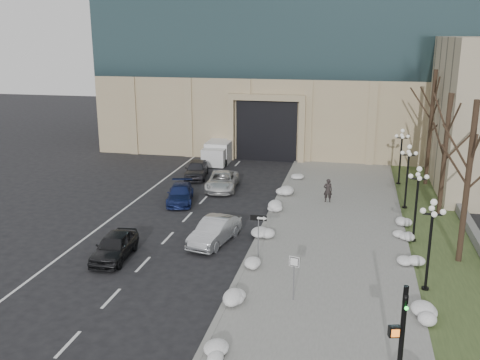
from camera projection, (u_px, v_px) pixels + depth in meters
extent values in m
plane|color=black|center=(234.00, 337.00, 22.37)|extent=(160.00, 160.00, 0.00)
cube|color=gray|center=(334.00, 227.00, 34.83)|extent=(9.00, 40.00, 0.12)
cube|color=gray|center=(266.00, 222.00, 35.74)|extent=(0.30, 40.00, 0.14)
cube|color=#364723|center=(439.00, 235.00, 33.50)|extent=(4.00, 40.00, 0.10)
cube|color=slate|center=(467.00, 222.00, 34.89)|extent=(0.50, 30.00, 0.70)
cube|color=tan|center=(298.00, 108.00, 61.28)|extent=(40.00, 20.00, 8.00)
cube|color=black|center=(268.00, 129.00, 53.48)|extent=(6.00, 2.50, 6.00)
cube|color=tan|center=(266.00, 97.00, 51.28)|extent=(7.50, 0.60, 0.60)
cube|color=tan|center=(231.00, 130.00, 52.87)|extent=(0.60, 0.60, 6.00)
cube|color=tan|center=(302.00, 133.00, 51.44)|extent=(0.60, 0.60, 6.00)
imported|color=black|center=(114.00, 246.00, 29.96)|extent=(2.07, 4.45, 1.47)
imported|color=#A9ACB1|center=(215.00, 231.00, 32.17)|extent=(2.49, 4.85, 1.52)
imported|color=navy|center=(180.00, 194.00, 39.97)|extent=(2.88, 4.84, 1.31)
imported|color=silver|center=(222.00, 181.00, 43.28)|extent=(2.84, 5.25, 1.40)
imported|color=#333238|center=(196.00, 169.00, 46.78)|extent=(2.56, 4.75, 1.54)
imported|color=black|center=(328.00, 190.00, 39.60)|extent=(0.70, 0.51, 1.78)
cube|color=silver|center=(221.00, 150.00, 53.38)|extent=(2.34, 5.16, 2.05)
cube|color=silver|center=(214.00, 157.00, 50.50)|extent=(2.18, 1.68, 1.64)
cylinder|color=black|center=(204.00, 162.00, 51.04)|extent=(0.27, 0.72, 0.72)
cylinder|color=black|center=(225.00, 163.00, 50.65)|extent=(0.27, 0.72, 0.72)
cylinder|color=black|center=(215.00, 152.00, 55.20)|extent=(0.27, 0.72, 0.72)
cylinder|color=black|center=(235.00, 153.00, 54.81)|extent=(0.27, 0.72, 0.72)
cylinder|color=slate|center=(258.00, 238.00, 29.77)|extent=(0.06, 0.06, 2.53)
cube|color=black|center=(259.00, 218.00, 29.46)|extent=(0.92, 0.04, 0.31)
cube|color=white|center=(261.00, 218.00, 29.40)|extent=(0.44, 0.01, 0.12)
cone|color=white|center=(265.00, 219.00, 29.35)|extent=(0.21, 0.25, 0.25)
cylinder|color=slate|center=(294.00, 280.00, 24.94)|extent=(0.06, 0.06, 2.28)
cube|color=white|center=(294.00, 262.00, 24.69)|extent=(0.49, 0.16, 0.50)
cube|color=black|center=(294.00, 262.00, 24.67)|extent=(0.43, 0.11, 0.44)
cube|color=white|center=(294.00, 262.00, 24.67)|extent=(0.36, 0.10, 0.37)
cylinder|color=black|center=(401.00, 346.00, 17.86)|extent=(0.18, 0.18, 4.38)
imported|color=black|center=(405.00, 307.00, 17.48)|extent=(0.42, 0.99, 0.20)
sphere|color=#19E533|center=(406.00, 308.00, 17.31)|extent=(0.13, 0.13, 0.13)
cube|color=black|center=(394.00, 331.00, 17.70)|extent=(0.43, 0.31, 0.38)
cube|color=orange|center=(396.00, 333.00, 17.58)|extent=(0.27, 0.10, 0.27)
ellipsoid|color=white|center=(212.00, 352.00, 20.76)|extent=(1.10, 1.60, 0.36)
ellipsoid|color=white|center=(231.00, 301.00, 24.68)|extent=(1.10, 1.60, 0.36)
ellipsoid|color=white|center=(251.00, 264.00, 28.71)|extent=(1.10, 1.60, 0.36)
ellipsoid|color=white|center=(266.00, 232.00, 33.26)|extent=(1.10, 1.60, 0.36)
ellipsoid|color=white|center=(275.00, 209.00, 37.62)|extent=(1.10, 1.60, 0.36)
ellipsoid|color=white|center=(284.00, 191.00, 42.02)|extent=(1.10, 1.60, 0.36)
ellipsoid|color=white|center=(295.00, 176.00, 46.42)|extent=(1.10, 1.60, 0.36)
ellipsoid|color=white|center=(423.00, 316.00, 23.42)|extent=(1.10, 1.60, 0.36)
ellipsoid|color=white|center=(411.00, 262.00, 28.88)|extent=(1.10, 1.60, 0.36)
ellipsoid|color=white|center=(400.00, 221.00, 35.28)|extent=(1.10, 1.60, 0.36)
ellipsoid|color=white|center=(402.00, 236.00, 32.60)|extent=(1.10, 1.60, 0.36)
cylinder|color=black|center=(425.00, 289.00, 26.30)|extent=(0.36, 0.36, 0.20)
cylinder|color=black|center=(429.00, 253.00, 25.79)|extent=(0.14, 0.14, 4.00)
cylinder|color=black|center=(433.00, 214.00, 25.26)|extent=(0.10, 0.90, 0.10)
cylinder|color=black|center=(433.00, 214.00, 25.26)|extent=(0.90, 0.10, 0.10)
sphere|color=silver|center=(434.00, 202.00, 25.10)|extent=(0.32, 0.32, 0.32)
sphere|color=silver|center=(443.00, 212.00, 25.13)|extent=(0.28, 0.28, 0.28)
sphere|color=silver|center=(423.00, 211.00, 25.31)|extent=(0.28, 0.28, 0.28)
sphere|color=silver|center=(432.00, 208.00, 25.64)|extent=(0.28, 0.28, 0.28)
sphere|color=silver|center=(434.00, 214.00, 24.80)|extent=(0.28, 0.28, 0.28)
cylinder|color=black|center=(413.00, 241.00, 32.42)|extent=(0.36, 0.36, 0.20)
cylinder|color=black|center=(416.00, 211.00, 31.91)|extent=(0.14, 0.14, 4.00)
cylinder|color=black|center=(419.00, 179.00, 31.38)|extent=(0.10, 0.90, 0.10)
cylinder|color=black|center=(419.00, 179.00, 31.38)|extent=(0.90, 0.10, 0.10)
sphere|color=silver|center=(419.00, 169.00, 31.22)|extent=(0.32, 0.32, 0.32)
sphere|color=silver|center=(427.00, 177.00, 31.25)|extent=(0.28, 0.28, 0.28)
sphere|color=silver|center=(411.00, 176.00, 31.44)|extent=(0.28, 0.28, 0.28)
sphere|color=silver|center=(418.00, 175.00, 31.77)|extent=(0.28, 0.28, 0.28)
sphere|color=silver|center=(420.00, 178.00, 30.92)|extent=(0.28, 0.28, 0.28)
cylinder|color=black|center=(404.00, 208.00, 38.54)|extent=(0.36, 0.36, 0.20)
cylinder|color=black|center=(407.00, 182.00, 38.04)|extent=(0.14, 0.14, 4.00)
cylinder|color=black|center=(409.00, 155.00, 37.51)|extent=(0.10, 0.90, 0.10)
cylinder|color=black|center=(409.00, 155.00, 37.51)|extent=(0.90, 0.10, 0.10)
sphere|color=silver|center=(410.00, 147.00, 37.35)|extent=(0.32, 0.32, 0.32)
sphere|color=silver|center=(416.00, 153.00, 37.37)|extent=(0.28, 0.28, 0.28)
sphere|color=silver|center=(402.00, 153.00, 37.56)|extent=(0.28, 0.28, 0.28)
sphere|color=silver|center=(409.00, 152.00, 37.89)|extent=(0.28, 0.28, 0.28)
sphere|color=silver|center=(410.00, 154.00, 37.04)|extent=(0.28, 0.28, 0.28)
cylinder|color=black|center=(398.00, 184.00, 44.67)|extent=(0.36, 0.36, 0.20)
cylinder|color=black|center=(400.00, 162.00, 44.16)|extent=(0.14, 0.14, 4.00)
cylinder|color=black|center=(402.00, 138.00, 43.63)|extent=(0.10, 0.90, 0.10)
cylinder|color=black|center=(402.00, 138.00, 43.63)|extent=(0.90, 0.10, 0.10)
sphere|color=silver|center=(403.00, 131.00, 43.47)|extent=(0.32, 0.32, 0.32)
sphere|color=silver|center=(408.00, 136.00, 43.50)|extent=(0.28, 0.28, 0.28)
sphere|color=silver|center=(397.00, 136.00, 43.68)|extent=(0.28, 0.28, 0.28)
sphere|color=silver|center=(402.00, 135.00, 44.01)|extent=(0.28, 0.28, 0.28)
sphere|color=silver|center=(403.00, 137.00, 43.17)|extent=(0.28, 0.28, 0.28)
cylinder|color=black|center=(467.00, 184.00, 28.45)|extent=(0.32, 0.32, 9.00)
cylinder|color=black|center=(444.00, 156.00, 36.05)|extent=(0.32, 0.32, 8.50)
cylinder|color=black|center=(430.00, 129.00, 43.45)|extent=(0.32, 0.32, 9.50)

